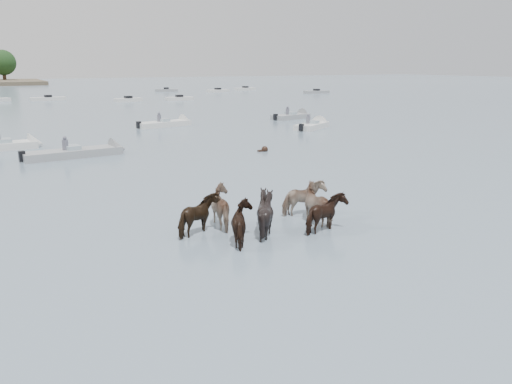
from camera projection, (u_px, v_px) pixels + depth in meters
name	position (u px, v px, depth m)	size (l,w,h in m)	color
ground	(261.00, 250.00, 15.59)	(400.00, 400.00, 0.00)	slate
pony_herd	(268.00, 212.00, 17.45)	(6.28, 3.81, 1.55)	black
swimming_pony	(264.00, 150.00, 33.20)	(0.72, 0.44, 0.44)	black
motorboat_a	(17.00, 145.00, 34.24)	(4.58, 1.88, 1.92)	silver
motorboat_b	(86.00, 152.00, 31.56)	(6.48, 2.27, 1.92)	gray
motorboat_c	(171.00, 123.00, 46.72)	(5.72, 2.72, 1.92)	silver
motorboat_d	(315.00, 125.00, 45.29)	(4.85, 3.80, 1.92)	silver
motorboat_e	(296.00, 116.00, 53.10)	(5.02, 2.58, 1.92)	gray
distant_flotilla	(29.00, 97.00, 82.44)	(105.80, 28.04, 0.93)	silver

